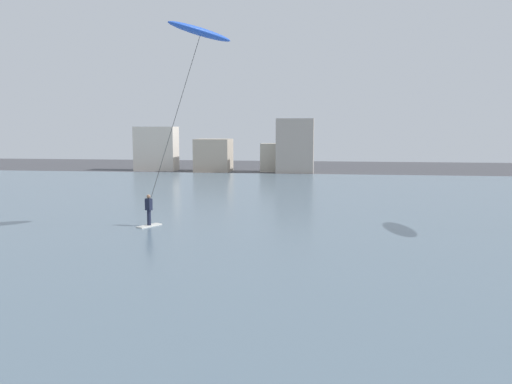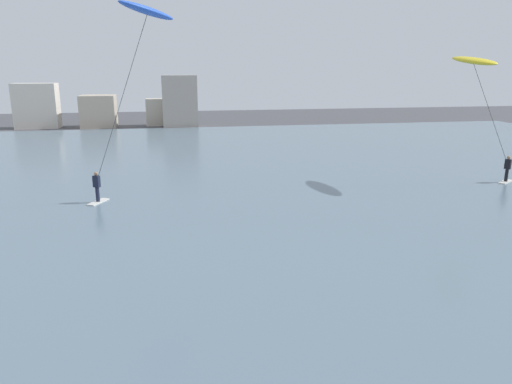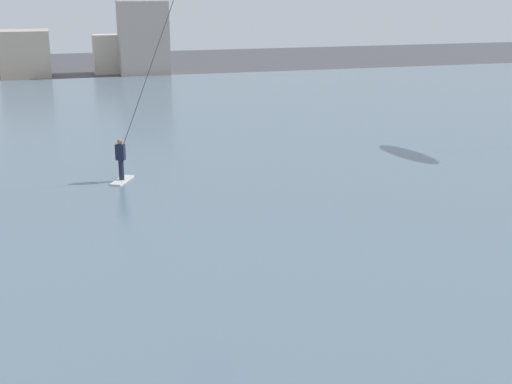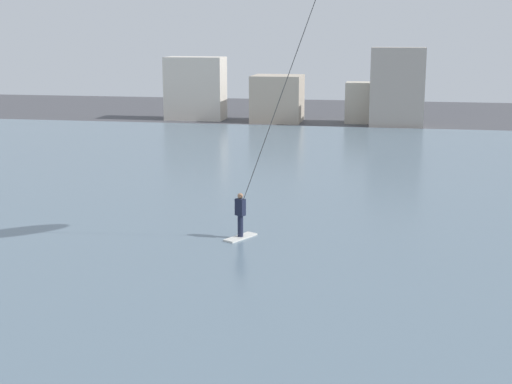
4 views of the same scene
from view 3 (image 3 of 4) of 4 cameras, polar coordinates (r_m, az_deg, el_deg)
The scene contains 2 objects.
water_bay at distance 33.74m, azimuth -3.82°, elevation 4.13°, with size 84.00×52.00×0.10m, color slate.
far_shore_buildings at distance 61.19m, azimuth -17.35°, elevation 11.29°, with size 21.04×4.81×6.09m.
Camera 3 is at (-7.11, -1.40, 7.32)m, focal length 48.76 mm.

